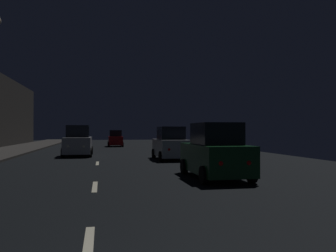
{
  "coord_description": "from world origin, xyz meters",
  "views": [
    {
      "loc": [
        0.19,
        -2.62,
        1.83
      ],
      "look_at": [
        4.25,
        18.38,
        2.11
      ],
      "focal_mm": 37.14,
      "sensor_mm": 36.0,
      "label": 1
    }
  ],
  "objects_px": {
    "car_distant_taillights": "(115,139)",
    "car_parked_right_near": "(215,153)",
    "car_parked_right_far": "(170,145)",
    "car_approaching_headlights": "(78,142)"
  },
  "relations": [
    {
      "from": "car_parked_right_far",
      "to": "car_parked_right_near",
      "type": "relative_size",
      "value": 0.98
    },
    {
      "from": "car_parked_right_near",
      "to": "car_distant_taillights",
      "type": "bearing_deg",
      "value": 5.55
    },
    {
      "from": "car_approaching_headlights",
      "to": "car_parked_right_far",
      "type": "bearing_deg",
      "value": 54.02
    },
    {
      "from": "car_distant_taillights",
      "to": "car_parked_right_far",
      "type": "distance_m",
      "value": 19.05
    },
    {
      "from": "car_approaching_headlights",
      "to": "car_parked_right_near",
      "type": "bearing_deg",
      "value": 24.45
    },
    {
      "from": "car_distant_taillights",
      "to": "car_parked_right_far",
      "type": "relative_size",
      "value": 0.91
    },
    {
      "from": "car_distant_taillights",
      "to": "car_parked_right_near",
      "type": "xyz_separation_m",
      "value": [
        2.68,
        -27.59,
        0.11
      ]
    },
    {
      "from": "car_approaching_headlights",
      "to": "car_distant_taillights",
      "type": "bearing_deg",
      "value": 167.42
    },
    {
      "from": "car_approaching_headlights",
      "to": "car_parked_right_near",
      "type": "xyz_separation_m",
      "value": [
        5.93,
        -13.04,
        -0.04
      ]
    },
    {
      "from": "car_parked_right_far",
      "to": "car_parked_right_near",
      "type": "height_order",
      "value": "car_parked_right_near"
    }
  ]
}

